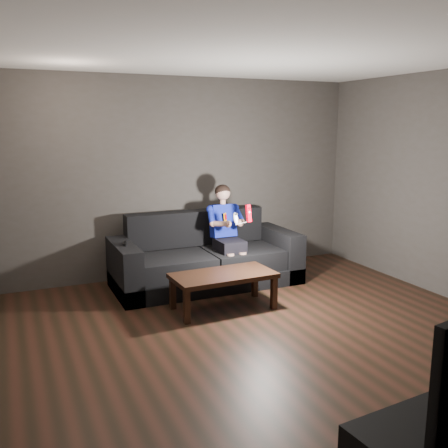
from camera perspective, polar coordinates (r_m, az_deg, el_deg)
name	(u,v)px	position (r m, az deg, el deg)	size (l,w,h in m)	color
floor	(274,338)	(5.05, 5.73, -12.82)	(5.00, 5.00, 0.00)	black
back_wall	(186,177)	(6.93, -4.34, 5.36)	(5.00, 0.04, 2.70)	#3F3B36
ceiling	(280,50)	(4.66, 6.42, 19.14)	(5.00, 5.00, 0.02)	silver
sofa	(205,262)	(6.54, -2.14, -4.32)	(2.39, 1.03, 0.92)	black
child	(226,225)	(6.48, 0.28, -0.17)	(0.48, 0.59, 1.18)	black
wii_remote_red	(249,213)	(6.07, 2.82, 1.23)	(0.06, 0.09, 0.22)	red
nunchuk_white	(236,218)	(6.01, 1.34, 0.65)	(0.08, 0.10, 0.15)	white
wii_remote_black	(124,244)	(6.07, -11.33, -2.22)	(0.08, 0.16, 0.03)	black
coffee_table	(223,278)	(5.64, -0.09, -6.21)	(1.17, 0.62, 0.42)	black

